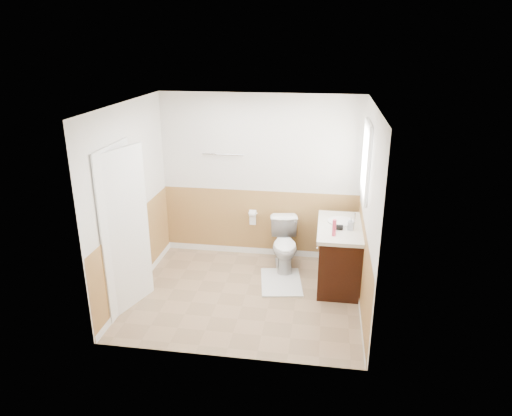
% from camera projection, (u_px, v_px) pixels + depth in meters
% --- Properties ---
extents(floor, '(3.00, 3.00, 0.00)m').
position_uv_depth(floor, '(246.00, 295.00, 6.23)').
color(floor, '#8C7051').
rests_on(floor, ground).
extents(ceiling, '(3.00, 3.00, 0.00)m').
position_uv_depth(ceiling, '(244.00, 105.00, 5.38)').
color(ceiling, white).
rests_on(ceiling, floor).
extents(wall_back, '(3.00, 0.00, 3.00)m').
position_uv_depth(wall_back, '(260.00, 178.00, 7.01)').
color(wall_back, silver).
rests_on(wall_back, floor).
extents(wall_front, '(3.00, 0.00, 3.00)m').
position_uv_depth(wall_front, '(222.00, 251.00, 4.60)').
color(wall_front, silver).
rests_on(wall_front, floor).
extents(wall_left, '(0.00, 3.00, 3.00)m').
position_uv_depth(wall_left, '(130.00, 201.00, 6.02)').
color(wall_left, silver).
rests_on(wall_left, floor).
extents(wall_right, '(0.00, 3.00, 3.00)m').
position_uv_depth(wall_right, '(368.00, 213.00, 5.59)').
color(wall_right, silver).
rests_on(wall_right, floor).
extents(wainscot_back, '(3.00, 0.00, 3.00)m').
position_uv_depth(wainscot_back, '(260.00, 224.00, 7.26)').
color(wainscot_back, '#B18447').
rests_on(wainscot_back, floor).
extents(wainscot_front, '(3.00, 0.00, 3.00)m').
position_uv_depth(wainscot_front, '(224.00, 316.00, 4.87)').
color(wainscot_front, '#B18447').
rests_on(wainscot_front, floor).
extents(wainscot_left, '(0.00, 2.60, 2.60)m').
position_uv_depth(wainscot_left, '(136.00, 254.00, 6.27)').
color(wainscot_left, '#B18447').
rests_on(wainscot_left, floor).
extents(wainscot_right, '(0.00, 2.60, 2.60)m').
position_uv_depth(wainscot_right, '(362.00, 269.00, 5.85)').
color(wainscot_right, '#B18447').
rests_on(wainscot_right, floor).
extents(toilet, '(0.52, 0.77, 0.73)m').
position_uv_depth(toilet, '(285.00, 245.00, 6.86)').
color(toilet, white).
rests_on(toilet, floor).
extents(bath_mat, '(0.67, 0.88, 0.02)m').
position_uv_depth(bath_mat, '(281.00, 282.00, 6.54)').
color(bath_mat, silver).
rests_on(bath_mat, floor).
extents(vanity_cabinet, '(0.55, 1.10, 0.80)m').
position_uv_depth(vanity_cabinet, '(339.00, 256.00, 6.42)').
color(vanity_cabinet, black).
rests_on(vanity_cabinet, floor).
extents(vanity_knob_left, '(0.03, 0.03, 0.03)m').
position_uv_depth(vanity_knob_left, '(317.00, 248.00, 6.32)').
color(vanity_knob_left, silver).
rests_on(vanity_knob_left, vanity_cabinet).
extents(vanity_knob_right, '(0.03, 0.03, 0.03)m').
position_uv_depth(vanity_knob_right, '(318.00, 242.00, 6.51)').
color(vanity_knob_right, silver).
rests_on(vanity_knob_right, vanity_cabinet).
extents(countertop, '(0.60, 1.15, 0.05)m').
position_uv_depth(countertop, '(340.00, 228.00, 6.28)').
color(countertop, silver).
rests_on(countertop, vanity_cabinet).
extents(sink_basin, '(0.36, 0.36, 0.02)m').
position_uv_depth(sink_basin, '(341.00, 221.00, 6.40)').
color(sink_basin, silver).
rests_on(sink_basin, countertop).
extents(faucet, '(0.02, 0.02, 0.14)m').
position_uv_depth(faucet, '(355.00, 218.00, 6.36)').
color(faucet, '#B8B9BF').
rests_on(faucet, countertop).
extents(lotion_bottle, '(0.05, 0.05, 0.22)m').
position_uv_depth(lotion_bottle, '(334.00, 228.00, 5.92)').
color(lotion_bottle, '#D33652').
rests_on(lotion_bottle, countertop).
extents(soap_dispenser, '(0.09, 0.09, 0.17)m').
position_uv_depth(soap_dispenser, '(351.00, 224.00, 6.12)').
color(soap_dispenser, '#9BA5AF').
rests_on(soap_dispenser, countertop).
extents(hair_dryer_body, '(0.14, 0.07, 0.07)m').
position_uv_depth(hair_dryer_body, '(338.00, 227.00, 6.14)').
color(hair_dryer_body, black).
rests_on(hair_dryer_body, countertop).
extents(hair_dryer_handle, '(0.03, 0.03, 0.07)m').
position_uv_depth(hair_dryer_handle, '(335.00, 227.00, 6.22)').
color(hair_dryer_handle, black).
rests_on(hair_dryer_handle, countertop).
extents(mirror_panel, '(0.02, 0.35, 0.90)m').
position_uv_depth(mirror_panel, '(363.00, 166.00, 6.52)').
color(mirror_panel, silver).
rests_on(mirror_panel, wall_right).
extents(window_frame, '(0.04, 0.80, 1.00)m').
position_uv_depth(window_frame, '(366.00, 161.00, 5.97)').
color(window_frame, white).
rests_on(window_frame, wall_right).
extents(window_glass, '(0.01, 0.70, 0.90)m').
position_uv_depth(window_glass, '(367.00, 161.00, 5.97)').
color(window_glass, white).
rests_on(window_glass, wall_right).
extents(door, '(0.29, 0.78, 2.04)m').
position_uv_depth(door, '(125.00, 231.00, 5.66)').
color(door, white).
rests_on(door, wall_left).
extents(door_frame, '(0.02, 0.92, 2.10)m').
position_uv_depth(door_frame, '(119.00, 230.00, 5.67)').
color(door_frame, white).
rests_on(door_frame, wall_left).
extents(door_knob, '(0.06, 0.06, 0.06)m').
position_uv_depth(door_knob, '(141.00, 227.00, 5.99)').
color(door_knob, silver).
rests_on(door_knob, door).
extents(towel_bar, '(0.62, 0.02, 0.02)m').
position_uv_depth(towel_bar, '(223.00, 154.00, 6.92)').
color(towel_bar, silver).
rests_on(towel_bar, wall_back).
extents(tp_holder_bar, '(0.14, 0.02, 0.02)m').
position_uv_depth(tp_holder_bar, '(253.00, 213.00, 7.15)').
color(tp_holder_bar, silver).
rests_on(tp_holder_bar, wall_back).
extents(tp_roll, '(0.10, 0.11, 0.11)m').
position_uv_depth(tp_roll, '(253.00, 213.00, 7.15)').
color(tp_roll, white).
rests_on(tp_roll, tp_holder_bar).
extents(tp_sheet, '(0.10, 0.01, 0.16)m').
position_uv_depth(tp_sheet, '(253.00, 220.00, 7.19)').
color(tp_sheet, white).
rests_on(tp_sheet, tp_roll).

